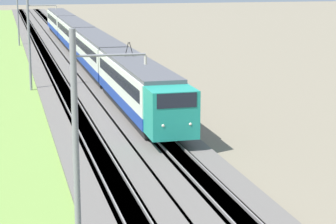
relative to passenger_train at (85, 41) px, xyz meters
The scene contains 8 objects.
ballast_main 13.85m from the passenger_train, 161.89° to the left, with size 240.00×4.40×0.30m.
ballast_adjacent 13.18m from the passenger_train, behind, with size 240.00×4.40×0.30m.
track_main 13.85m from the passenger_train, 161.89° to the left, with size 240.00×1.57×0.45m.
track_adjacent 13.18m from the passenger_train, behind, with size 240.00×1.57×0.45m.
passenger_train is the anchor object (origin of this frame).
catenary_mast_near 54.96m from the passenger_train, behind, with size 0.22×2.56×8.49m.
catenary_mast_mid 19.47m from the passenger_train, 159.14° to the left, with size 0.22×2.56×8.32m.
catenary_mast_far 19.63m from the passenger_train, 20.70° to the left, with size 0.22×2.56×8.42m.
Camera 1 is at (-12.68, 4.89, 10.27)m, focal length 70.00 mm.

